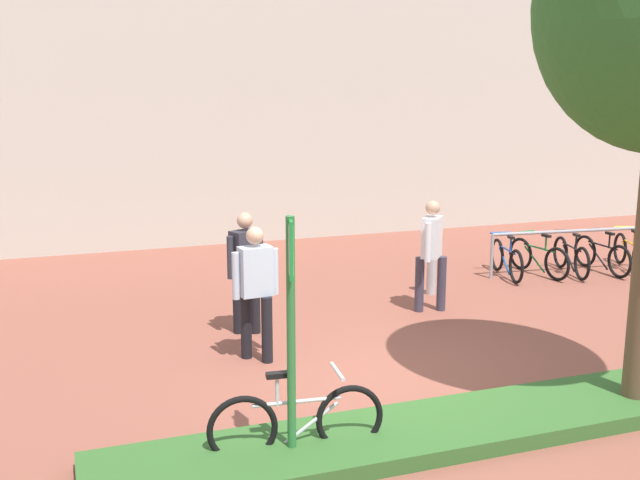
{
  "coord_description": "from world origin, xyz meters",
  "views": [
    {
      "loc": [
        -3.43,
        -7.58,
        3.42
      ],
      "look_at": [
        -0.13,
        1.78,
        1.36
      ],
      "focal_mm": 41.97,
      "sensor_mm": 36.0,
      "label": 1
    }
  ],
  "objects": [
    {
      "name": "person_shirt_blue",
      "position": [
        1.85,
        2.31,
        0.98
      ],
      "size": [
        0.49,
        0.48,
        1.72
      ],
      "color": "#383342",
      "rests_on": "ground"
    },
    {
      "name": "parking_sign_post",
      "position": [
        -1.57,
        -1.51,
        1.52
      ],
      "size": [
        0.12,
        0.36,
        2.31
      ],
      "color": "#2D7238",
      "rests_on": "ground"
    },
    {
      "name": "person_suited_navy",
      "position": [
        -1.07,
        2.22,
        0.98
      ],
      "size": [
        0.56,
        0.38,
        1.72
      ],
      "color": "black",
      "rests_on": "ground"
    },
    {
      "name": "bike_rack_cluster",
      "position": [
        5.38,
        3.55,
        0.35
      ],
      "size": [
        3.19,
        1.82,
        0.83
      ],
      "color": "#99999E",
      "rests_on": "ground"
    },
    {
      "name": "planter_strip",
      "position": [
        0.04,
        -1.51,
        0.08
      ],
      "size": [
        7.0,
        1.1,
        0.16
      ],
      "primitive_type": "cube",
      "color": "#336028",
      "rests_on": "ground"
    },
    {
      "name": "building_facade",
      "position": [
        0.0,
        8.83,
        5.0
      ],
      "size": [
        28.0,
        1.2,
        10.0
      ],
      "primitive_type": "cube",
      "color": "beige",
      "rests_on": "ground"
    },
    {
      "name": "ground_plane",
      "position": [
        0.0,
        0.0,
        0.0
      ],
      "size": [
        60.0,
        60.0,
        0.0
      ],
      "primitive_type": "plane",
      "color": "brown"
    },
    {
      "name": "bollard_steel",
      "position": [
        2.31,
        3.14,
        0.45
      ],
      "size": [
        0.16,
        0.16,
        0.9
      ],
      "primitive_type": "cylinder",
      "color": "#ADADB2",
      "rests_on": "ground"
    },
    {
      "name": "bike_at_sign",
      "position": [
        -1.49,
        -1.42,
        0.35
      ],
      "size": [
        1.68,
        0.42,
        0.86
      ],
      "color": "black",
      "rests_on": "ground"
    },
    {
      "name": "person_shirt_white",
      "position": [
        -1.2,
        1.15,
        0.98
      ],
      "size": [
        0.61,
        0.37,
        1.72
      ],
      "color": "black",
      "rests_on": "ground"
    }
  ]
}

